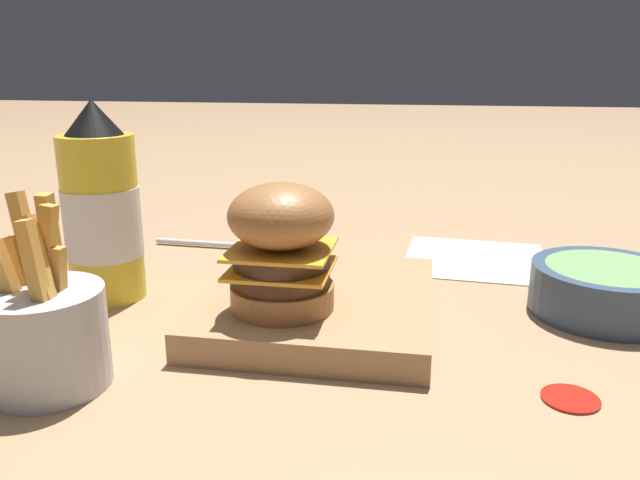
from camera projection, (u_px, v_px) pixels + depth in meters
name	position (u px, v px, depth m)	size (l,w,h in m)	color
ground_plane	(316.00, 297.00, 0.65)	(6.00, 6.00, 0.00)	#9E7A56
serving_board	(320.00, 304.00, 0.59)	(0.24, 0.21, 0.03)	#A37A51
burger	(281.00, 246.00, 0.53)	(0.09, 0.09, 0.11)	#9E6638
ketchup_bottle	(102.00, 212.00, 0.63)	(0.08, 0.08, 0.20)	yellow
fries_basket	(45.00, 332.00, 0.46)	(0.09, 0.09, 0.14)	#B7B7BC
side_bowl	(606.00, 289.00, 0.60)	(0.14, 0.14, 0.05)	#384C66
spoon	(245.00, 246.00, 0.81)	(0.03, 0.18, 0.01)	silver
ketchup_puddle	(570.00, 398.00, 0.45)	(0.04, 0.04, 0.00)	#B21E14
parchment_square	(475.00, 259.00, 0.77)	(0.18, 0.18, 0.00)	beige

